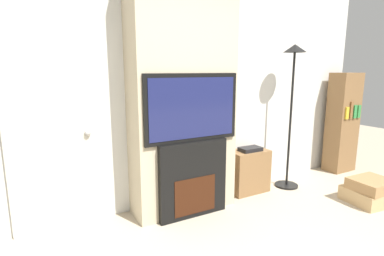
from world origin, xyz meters
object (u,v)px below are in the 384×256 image
(bookshelf, at_px, (342,123))
(television, at_px, (192,108))
(fireplace, at_px, (192,179))
(box_stack, at_px, (370,191))
(floor_lamp, at_px, (293,87))
(media_stand, at_px, (248,170))

(bookshelf, bearing_deg, television, -176.04)
(fireplace, relative_size, box_stack, 1.51)
(floor_lamp, xyz_separation_m, box_stack, (0.48, -0.86, -1.22))
(box_stack, height_order, media_stand, media_stand)
(box_stack, height_order, bookshelf, bookshelf)
(media_stand, bearing_deg, fireplace, -166.98)
(television, relative_size, media_stand, 1.76)
(floor_lamp, relative_size, bookshelf, 1.23)
(fireplace, bearing_deg, media_stand, 13.02)
(television, bearing_deg, box_stack, -20.66)
(floor_lamp, height_order, media_stand, floor_lamp)
(television, relative_size, floor_lamp, 0.56)
(television, height_order, box_stack, television)
(box_stack, relative_size, bookshelf, 0.36)
(television, xyz_separation_m, floor_lamp, (1.54, 0.10, 0.17))
(fireplace, relative_size, bookshelf, 0.55)
(fireplace, height_order, media_stand, fireplace)
(floor_lamp, bearing_deg, box_stack, -61.08)
(television, xyz_separation_m, media_stand, (0.96, 0.22, -0.90))
(box_stack, bearing_deg, floor_lamp, 118.92)
(television, relative_size, box_stack, 1.93)
(floor_lamp, bearing_deg, television, -176.28)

